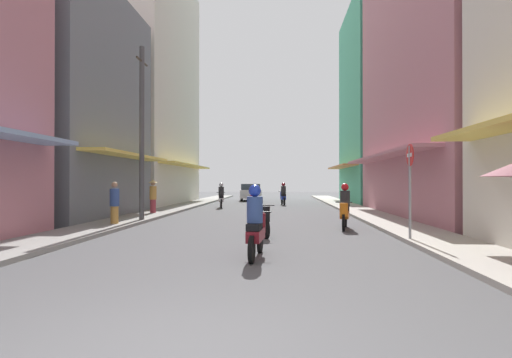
{
  "coord_description": "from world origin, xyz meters",
  "views": [
    {
      "loc": [
        1.04,
        -3.61,
        1.64
      ],
      "look_at": [
        -0.35,
        18.66,
        1.79
      ],
      "focal_mm": 28.69,
      "sensor_mm": 36.0,
      "label": 1
    }
  ],
  "objects_px": {
    "motorbike_white": "(221,197)",
    "parked_car": "(250,192)",
    "pedestrian_foreground": "(153,195)",
    "street_sign_no_entry": "(410,179)",
    "motorbike_maroon": "(256,225)",
    "motorbike_black": "(261,219)",
    "pedestrian_far": "(115,204)",
    "utility_pole": "(142,132)",
    "motorbike_red": "(254,197)",
    "motorbike_orange": "(345,209)",
    "motorbike_blue": "(283,195)"
  },
  "relations": [
    {
      "from": "motorbike_white",
      "to": "parked_car",
      "type": "xyz_separation_m",
      "value": [
        1.1,
        9.78,
        0.04
      ]
    },
    {
      "from": "pedestrian_foreground",
      "to": "street_sign_no_entry",
      "type": "bearing_deg",
      "value": -41.14
    },
    {
      "from": "motorbike_maroon",
      "to": "motorbike_white",
      "type": "distance_m",
      "value": 16.94
    },
    {
      "from": "pedestrian_foreground",
      "to": "motorbike_black",
      "type": "bearing_deg",
      "value": -52.4
    },
    {
      "from": "pedestrian_far",
      "to": "utility_pole",
      "type": "distance_m",
      "value": 3.28
    },
    {
      "from": "motorbike_red",
      "to": "motorbike_orange",
      "type": "height_order",
      "value": "motorbike_orange"
    },
    {
      "from": "motorbike_orange",
      "to": "parked_car",
      "type": "distance_m",
      "value": 21.41
    },
    {
      "from": "motorbike_red",
      "to": "motorbike_white",
      "type": "height_order",
      "value": "motorbike_white"
    },
    {
      "from": "utility_pole",
      "to": "street_sign_no_entry",
      "type": "bearing_deg",
      "value": -28.73
    },
    {
      "from": "motorbike_black",
      "to": "street_sign_no_entry",
      "type": "height_order",
      "value": "street_sign_no_entry"
    },
    {
      "from": "motorbike_red",
      "to": "pedestrian_far",
      "type": "distance_m",
      "value": 15.67
    },
    {
      "from": "motorbike_orange",
      "to": "street_sign_no_entry",
      "type": "height_order",
      "value": "street_sign_no_entry"
    },
    {
      "from": "motorbike_red",
      "to": "motorbike_maroon",
      "type": "relative_size",
      "value": 0.99
    },
    {
      "from": "motorbike_orange",
      "to": "motorbike_white",
      "type": "xyz_separation_m",
      "value": [
        -5.96,
        11.08,
        0.0
      ]
    },
    {
      "from": "motorbike_orange",
      "to": "parked_car",
      "type": "xyz_separation_m",
      "value": [
        -4.85,
        20.86,
        0.04
      ]
    },
    {
      "from": "motorbike_blue",
      "to": "pedestrian_foreground",
      "type": "bearing_deg",
      "value": -124.72
    },
    {
      "from": "motorbike_orange",
      "to": "street_sign_no_entry",
      "type": "xyz_separation_m",
      "value": [
        1.24,
        -3.16,
        1.01
      ]
    },
    {
      "from": "pedestrian_far",
      "to": "utility_pole",
      "type": "height_order",
      "value": "utility_pole"
    },
    {
      "from": "motorbike_black",
      "to": "motorbike_white",
      "type": "xyz_separation_m",
      "value": [
        -3.17,
        13.12,
        0.2
      ]
    },
    {
      "from": "motorbike_blue",
      "to": "parked_car",
      "type": "relative_size",
      "value": 0.43
    },
    {
      "from": "motorbike_blue",
      "to": "pedestrian_far",
      "type": "height_order",
      "value": "pedestrian_far"
    },
    {
      "from": "pedestrian_foreground",
      "to": "motorbike_red",
      "type": "bearing_deg",
      "value": 66.87
    },
    {
      "from": "pedestrian_foreground",
      "to": "street_sign_no_entry",
      "type": "relative_size",
      "value": 0.66
    },
    {
      "from": "utility_pole",
      "to": "pedestrian_far",
      "type": "bearing_deg",
      "value": -104.91
    },
    {
      "from": "motorbike_white",
      "to": "utility_pole",
      "type": "height_order",
      "value": "utility_pole"
    },
    {
      "from": "motorbike_black",
      "to": "motorbike_orange",
      "type": "height_order",
      "value": "motorbike_orange"
    },
    {
      "from": "motorbike_blue",
      "to": "pedestrian_foreground",
      "type": "height_order",
      "value": "pedestrian_foreground"
    },
    {
      "from": "motorbike_white",
      "to": "motorbike_orange",
      "type": "bearing_deg",
      "value": -61.73
    },
    {
      "from": "utility_pole",
      "to": "pedestrian_foreground",
      "type": "bearing_deg",
      "value": 100.65
    },
    {
      "from": "pedestrian_foreground",
      "to": "street_sign_no_entry",
      "type": "distance_m",
      "value": 12.9
    },
    {
      "from": "motorbike_orange",
      "to": "motorbike_blue",
      "type": "distance_m",
      "value": 14.69
    },
    {
      "from": "street_sign_no_entry",
      "to": "motorbike_orange",
      "type": "bearing_deg",
      "value": 111.5
    },
    {
      "from": "motorbike_red",
      "to": "street_sign_no_entry",
      "type": "relative_size",
      "value": 0.67
    },
    {
      "from": "parked_car",
      "to": "street_sign_no_entry",
      "type": "bearing_deg",
      "value": -75.75
    },
    {
      "from": "motorbike_maroon",
      "to": "street_sign_no_entry",
      "type": "xyz_separation_m",
      "value": [
        3.98,
        2.4,
        1.01
      ]
    },
    {
      "from": "motorbike_white",
      "to": "motorbike_maroon",
      "type": "bearing_deg",
      "value": -79.04
    },
    {
      "from": "parked_car",
      "to": "motorbike_white",
      "type": "bearing_deg",
      "value": -96.43
    },
    {
      "from": "pedestrian_foreground",
      "to": "motorbike_maroon",
      "type": "bearing_deg",
      "value": -62.24
    },
    {
      "from": "parked_car",
      "to": "pedestrian_foreground",
      "type": "height_order",
      "value": "pedestrian_foreground"
    },
    {
      "from": "motorbike_orange",
      "to": "motorbike_white",
      "type": "bearing_deg",
      "value": 118.27
    },
    {
      "from": "motorbike_blue",
      "to": "street_sign_no_entry",
      "type": "bearing_deg",
      "value": -79.41
    },
    {
      "from": "motorbike_red",
      "to": "pedestrian_foreground",
      "type": "relative_size",
      "value": 1.03
    },
    {
      "from": "utility_pole",
      "to": "street_sign_no_entry",
      "type": "height_order",
      "value": "utility_pole"
    },
    {
      "from": "motorbike_blue",
      "to": "pedestrian_foreground",
      "type": "relative_size",
      "value": 1.04
    },
    {
      "from": "motorbike_orange",
      "to": "street_sign_no_entry",
      "type": "relative_size",
      "value": 0.67
    },
    {
      "from": "motorbike_maroon",
      "to": "utility_pole",
      "type": "distance_m",
      "value": 9.39
    },
    {
      "from": "parked_car",
      "to": "pedestrian_foreground",
      "type": "distance_m",
      "value": 15.95
    },
    {
      "from": "motorbike_black",
      "to": "utility_pole",
      "type": "xyz_separation_m",
      "value": [
        -5.01,
        3.84,
        3.12
      ]
    },
    {
      "from": "motorbike_white",
      "to": "pedestrian_foreground",
      "type": "distance_m",
      "value": 6.28
    },
    {
      "from": "motorbike_red",
      "to": "motorbike_blue",
      "type": "distance_m",
      "value": 2.27
    }
  ]
}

